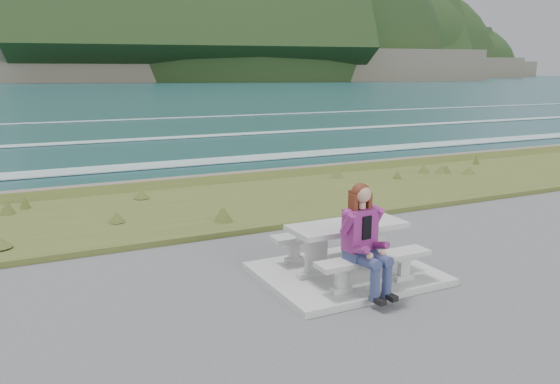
{
  "coord_description": "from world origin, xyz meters",
  "views": [
    {
      "loc": [
        -4.45,
        -6.68,
        3.08
      ],
      "look_at": [
        -0.54,
        1.2,
        1.16
      ],
      "focal_mm": 35.0,
      "sensor_mm": 36.0,
      "label": 1
    }
  ],
  "objects_px": {
    "picnic_table": "(347,234)",
    "bench_landward": "(374,263)",
    "seated_woman": "(367,254)",
    "bench_seaward": "(323,237)"
  },
  "relations": [
    {
      "from": "bench_seaward",
      "to": "seated_woman",
      "type": "relative_size",
      "value": 1.18
    },
    {
      "from": "bench_seaward",
      "to": "seated_woman",
      "type": "height_order",
      "value": "seated_woman"
    },
    {
      "from": "picnic_table",
      "to": "bench_landward",
      "type": "height_order",
      "value": "picnic_table"
    },
    {
      "from": "picnic_table",
      "to": "bench_landward",
      "type": "xyz_separation_m",
      "value": [
        0.0,
        -0.7,
        -0.23
      ]
    },
    {
      "from": "bench_seaward",
      "to": "bench_landward",
      "type": "bearing_deg",
      "value": -90.0
    },
    {
      "from": "picnic_table",
      "to": "seated_woman",
      "type": "relative_size",
      "value": 1.18
    },
    {
      "from": "picnic_table",
      "to": "bench_landward",
      "type": "bearing_deg",
      "value": -90.0
    },
    {
      "from": "seated_woman",
      "to": "bench_seaward",
      "type": "bearing_deg",
      "value": 75.13
    },
    {
      "from": "picnic_table",
      "to": "seated_woman",
      "type": "bearing_deg",
      "value": -104.82
    },
    {
      "from": "bench_landward",
      "to": "seated_woman",
      "type": "xyz_separation_m",
      "value": [
        -0.22,
        -0.14,
        0.21
      ]
    }
  ]
}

